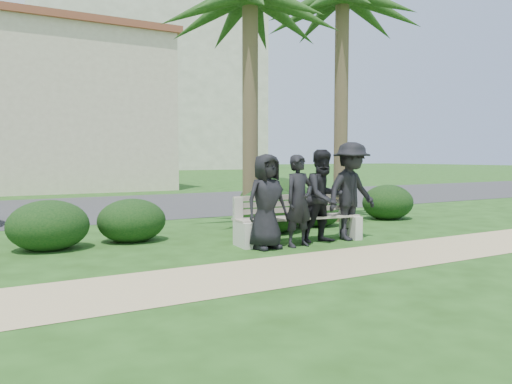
% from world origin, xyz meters
% --- Properties ---
extents(ground, '(160.00, 160.00, 0.00)m').
position_xyz_m(ground, '(0.00, 0.00, 0.00)').
color(ground, '#1D3E11').
rests_on(ground, ground).
extents(footpath, '(30.00, 1.60, 0.01)m').
position_xyz_m(footpath, '(0.00, -1.80, 0.00)').
color(footpath, tan).
rests_on(footpath, ground).
extents(asphalt_street, '(160.00, 8.00, 0.01)m').
position_xyz_m(asphalt_street, '(0.00, 8.00, 0.00)').
color(asphalt_street, '#2D2D30').
rests_on(asphalt_street, ground).
extents(stucco_bldg_right, '(8.40, 8.40, 7.30)m').
position_xyz_m(stucco_bldg_right, '(-1.00, 18.00, 3.66)').
color(stucco_bldg_right, beige).
rests_on(stucco_bldg_right, ground).
extents(hotel_tower, '(26.00, 18.00, 37.30)m').
position_xyz_m(hotel_tower, '(14.00, 55.00, 13.41)').
color(hotel_tower, beige).
rests_on(hotel_tower, ground).
extents(park_bench, '(2.38, 0.75, 0.82)m').
position_xyz_m(park_bench, '(-0.12, -0.08, 0.37)').
color(park_bench, '#AFA392').
rests_on(park_bench, ground).
extents(man_a, '(0.81, 0.56, 1.57)m').
position_xyz_m(man_a, '(-0.95, -0.37, 0.78)').
color(man_a, black).
rests_on(man_a, ground).
extents(man_b, '(0.61, 0.44, 1.56)m').
position_xyz_m(man_b, '(-0.37, -0.45, 0.78)').
color(man_b, black).
rests_on(man_b, ground).
extents(man_c, '(0.83, 0.66, 1.65)m').
position_xyz_m(man_c, '(0.23, -0.35, 0.82)').
color(man_c, black).
rests_on(man_c, ground).
extents(man_d, '(1.24, 0.83, 1.78)m').
position_xyz_m(man_d, '(0.84, -0.37, 0.89)').
color(man_d, black).
rests_on(man_d, ground).
extents(hedge_a, '(1.30, 1.07, 0.85)m').
position_xyz_m(hedge_a, '(-4.08, 1.32, 0.42)').
color(hedge_a, black).
rests_on(hedge_a, ground).
extents(hedge_b, '(1.22, 1.01, 0.80)m').
position_xyz_m(hedge_b, '(-2.68, 1.46, 0.40)').
color(hedge_b, black).
rests_on(hedge_b, ground).
extents(hedge_c, '(1.42, 1.17, 0.92)m').
position_xyz_m(hedge_c, '(-0.01, 1.12, 0.46)').
color(hedge_c, black).
rests_on(hedge_c, ground).
extents(hedge_d, '(1.72, 1.42, 1.12)m').
position_xyz_m(hedge_d, '(0.49, 1.62, 0.56)').
color(hedge_d, black).
rests_on(hedge_d, ground).
extents(hedge_e, '(1.10, 0.90, 0.71)m').
position_xyz_m(hedge_e, '(1.42, 1.40, 0.36)').
color(hedge_e, black).
rests_on(hedge_e, ground).
extents(hedge_f, '(1.33, 1.10, 0.87)m').
position_xyz_m(hedge_f, '(3.67, 1.59, 0.43)').
color(hedge_f, black).
rests_on(hedge_f, ground).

